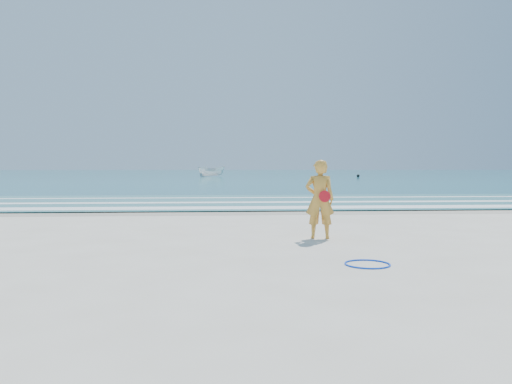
{
  "coord_description": "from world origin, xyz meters",
  "views": [
    {
      "loc": [
        -0.4,
        -9.23,
        1.7
      ],
      "look_at": [
        0.51,
        4.0,
        1.0
      ],
      "focal_mm": 35.0,
      "sensor_mm": 36.0,
      "label": 1
    }
  ],
  "objects": [
    {
      "name": "boat",
      "position": [
        -2.0,
        68.47,
        0.88
      ],
      "size": [
        4.64,
        2.97,
        1.68
      ],
      "primitive_type": "imported",
      "rotation": [
        0.0,
        0.0,
        1.91
      ],
      "color": "white",
      "rests_on": "ocean"
    },
    {
      "name": "ground",
      "position": [
        0.0,
        0.0,
        0.0
      ],
      "size": [
        400.0,
        400.0,
        0.0
      ],
      "primitive_type": "plane",
      "color": "silver",
      "rests_on": "ground"
    },
    {
      "name": "foam_mid",
      "position": [
        0.0,
        13.2,
        0.05
      ],
      "size": [
        400.0,
        0.9,
        0.01
      ],
      "primitive_type": "cube",
      "color": "white",
      "rests_on": "shallow"
    },
    {
      "name": "ocean",
      "position": [
        0.0,
        105.0,
        0.02
      ],
      "size": [
        400.0,
        190.0,
        0.04
      ],
      "primitive_type": "cube",
      "color": "#19727F",
      "rests_on": "ground"
    },
    {
      "name": "foam_far",
      "position": [
        0.0,
        16.5,
        0.05
      ],
      "size": [
        400.0,
        0.6,
        0.01
      ],
      "primitive_type": "cube",
      "color": "white",
      "rests_on": "shallow"
    },
    {
      "name": "hoop",
      "position": [
        2.09,
        -0.92,
        0.01
      ],
      "size": [
        0.99,
        0.99,
        0.03
      ],
      "primitive_type": "torus",
      "rotation": [
        0.0,
        0.0,
        -0.32
      ],
      "color": "blue",
      "rests_on": "ground"
    },
    {
      "name": "woman",
      "position": [
        1.88,
        2.24,
        0.92
      ],
      "size": [
        0.73,
        0.55,
        1.84
      ],
      "color": "gold",
      "rests_on": "ground"
    },
    {
      "name": "foam_near",
      "position": [
        0.0,
        10.3,
        0.05
      ],
      "size": [
        400.0,
        1.4,
        0.01
      ],
      "primitive_type": "cube",
      "color": "white",
      "rests_on": "shallow"
    },
    {
      "name": "wet_sand",
      "position": [
        0.0,
        9.0,
        0.0
      ],
      "size": [
        400.0,
        2.4,
        0.0
      ],
      "primitive_type": "cube",
      "color": "#B2A893",
      "rests_on": "ground"
    },
    {
      "name": "buoy",
      "position": [
        19.49,
        62.47,
        0.26
      ],
      "size": [
        0.44,
        0.44,
        0.44
      ],
      "primitive_type": "sphere",
      "color": "black",
      "rests_on": "ocean"
    },
    {
      "name": "shallow",
      "position": [
        0.0,
        14.0,
        0.04
      ],
      "size": [
        400.0,
        10.0,
        0.01
      ],
      "primitive_type": "cube",
      "color": "#59B7AD",
      "rests_on": "ocean"
    }
  ]
}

